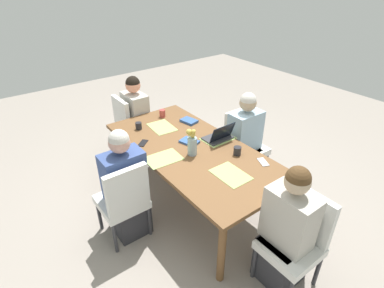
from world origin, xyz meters
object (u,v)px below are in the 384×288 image
Objects in this scene: person_head_left_left_near at (137,122)px; dining_table at (192,153)px; coffee_mug_near_right at (162,113)px; book_blue_cover at (189,142)px; flower_vase at (192,143)px; chair_far_right_near at (243,141)px; phone_black at (143,143)px; person_near_left_far at (126,190)px; chair_head_left_left_near at (130,124)px; person_far_right_near at (244,143)px; phone_silver at (263,162)px; book_red_cover at (189,121)px; chair_near_left_far at (124,199)px; laptop_far_right_near at (219,136)px; coffee_mug_near_left at (139,126)px; person_head_right_left_mid at (286,234)px; chair_head_right_left_mid at (297,237)px; coffee_mug_centre_left at (237,151)px.

dining_table is at bearing -0.07° from person_head_left_left_near.
coffee_mug_near_right reaches higher than book_blue_cover.
person_head_left_left_near is at bearing 176.90° from flower_vase.
chair_far_right_near is at bearing 68.23° from book_blue_cover.
chair_far_right_near is 6.00× the size of phone_black.
dining_table is 0.89m from coffee_mug_near_right.
person_near_left_far is 1.31m from coffee_mug_near_right.
person_near_left_far is at bearing -28.48° from chair_head_left_left_near.
person_far_right_near is 12.34× the size of coffee_mug_near_right.
chair_far_right_near is 0.86m from phone_silver.
book_red_cover is (-0.49, -0.50, 0.25)m from chair_far_right_near.
chair_near_left_far is 2.81× the size of laptop_far_right_near.
coffee_mug_near_left is 0.43m from coffee_mug_near_right.
chair_near_left_far reaches higher than dining_table.
person_head_right_left_mid is 0.79m from phone_silver.
person_head_left_left_near is 2.67m from chair_head_right_left_mid.
chair_head_left_left_near is 2.81× the size of laptop_far_right_near.
coffee_mug_near_right is 0.38m from book_red_cover.
person_near_left_far is 5.97× the size of book_red_cover.
coffee_mug_near_right is 0.65× the size of phone_black.
book_red_cover is (-0.56, -0.44, 0.22)m from person_far_right_near.
chair_far_right_near is at bearing 39.62° from coffee_mug_near_right.
person_far_right_near reaches higher than chair_far_right_near.
phone_silver is (0.55, 0.48, -0.13)m from flower_vase.
book_blue_cover is (-0.07, -0.80, 0.24)m from chair_far_right_near.
person_far_right_near is 1.32m from coffee_mug_near_left.
chair_head_left_left_near is 4.50× the size of book_blue_cover.
flower_vase is (0.12, 0.73, 0.34)m from person_near_left_far.
dining_table is at bearing -176.83° from chair_head_right_left_mid.
laptop_far_right_near reaches higher than coffee_mug_centre_left.
person_head_left_left_near is 13.27× the size of coffee_mug_centre_left.
chair_head_left_left_near is 0.62m from coffee_mug_near_right.
person_head_right_left_mid is at bearing -4.37° from coffee_mug_near_right.
chair_head_right_left_mid reaches higher than coffee_mug_centre_left.
laptop_far_right_near is at bearing 84.01° from dining_table.
person_near_left_far is 0.95m from coffee_mug_near_left.
coffee_mug_centre_left is at bearing -53.82° from person_far_right_near.
person_head_right_left_mid is 1.00× the size of person_far_right_near.
chair_head_right_left_mid is 0.75× the size of person_near_left_far.
flower_vase is at bearing -176.42° from person_head_right_left_mid.
flower_vase reaches higher than chair_head_right_left_mid.
phone_black is at bearing -137.08° from dining_table.
dining_table is at bearing -10.84° from coffee_mug_near_right.
person_near_left_far is (1.35, -0.73, 0.03)m from chair_head_left_left_near.
flower_vase is at bearing 63.90° from phone_silver.
chair_head_right_left_mid is at bearing 1.58° from person_head_left_left_near.
chair_near_left_far and chair_far_right_near have the same top height.
person_near_left_far reaches higher than phone_silver.
coffee_mug_centre_left is (1.76, 0.37, 0.28)m from chair_head_left_left_near.
coffee_mug_near_right is (-2.22, 0.09, 0.28)m from chair_head_right_left_mid.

